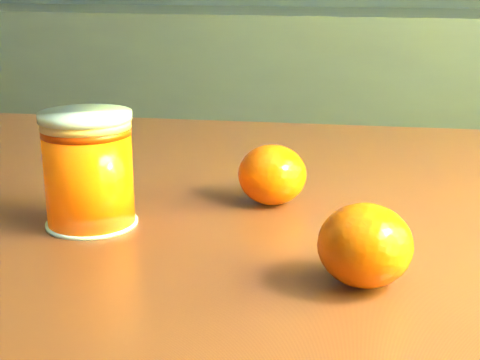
% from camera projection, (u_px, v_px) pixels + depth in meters
% --- Properties ---
extents(kitchen_counter, '(3.15, 0.60, 0.90)m').
position_uv_depth(kitchen_counter, '(129.00, 154.00, 2.13)').
color(kitchen_counter, '#4A4A4E').
rests_on(kitchen_counter, ground).
extents(table, '(1.15, 0.88, 0.80)m').
position_uv_depth(table, '(333.00, 333.00, 0.56)').
color(table, brown).
rests_on(table, ground).
extents(juice_glass, '(0.07, 0.07, 0.09)m').
position_uv_depth(juice_glass, '(89.00, 170.00, 0.51)').
color(juice_glass, '#FF5505').
rests_on(juice_glass, table).
extents(orange_front, '(0.06, 0.06, 0.05)m').
position_uv_depth(orange_front, '(365.00, 245.00, 0.41)').
color(orange_front, '#E15004').
rests_on(orange_front, table).
extents(orange_back, '(0.06, 0.06, 0.05)m').
position_uv_depth(orange_back, '(272.00, 175.00, 0.57)').
color(orange_back, '#E15004').
rests_on(orange_back, table).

